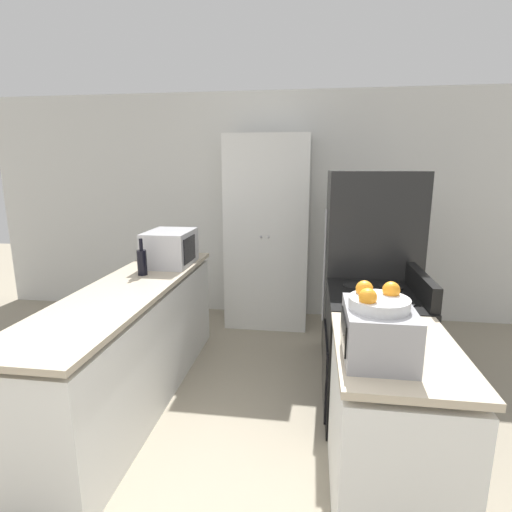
# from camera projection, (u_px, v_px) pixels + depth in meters

# --- Properties ---
(wall_back) EXTENTS (7.00, 0.06, 2.60)m
(wall_back) POSITION_uv_depth(u_px,v_px,m) (274.00, 207.00, 4.71)
(wall_back) COLOR silver
(wall_back) RESTS_ON ground_plane
(counter_left) EXTENTS (0.60, 2.44, 0.91)m
(counter_left) POSITION_uv_depth(u_px,v_px,m) (132.00, 346.00, 3.03)
(counter_left) COLOR silver
(counter_left) RESTS_ON ground_plane
(counter_right) EXTENTS (0.60, 0.89, 0.91)m
(counter_right) POSITION_uv_depth(u_px,v_px,m) (391.00, 432.00, 2.04)
(counter_right) COLOR silver
(counter_right) RESTS_ON ground_plane
(pantry_cabinet) EXTENTS (0.90, 0.59, 2.10)m
(pantry_cabinet) POSITION_uv_depth(u_px,v_px,m) (268.00, 233.00, 4.45)
(pantry_cabinet) COLOR silver
(pantry_cabinet) RESTS_ON ground_plane
(stove) EXTENTS (0.66, 0.73, 1.07)m
(stove) POSITION_uv_depth(u_px,v_px,m) (372.00, 354.00, 2.84)
(stove) COLOR black
(stove) RESTS_ON ground_plane
(refrigerator) EXTENTS (0.77, 0.75, 1.74)m
(refrigerator) POSITION_uv_depth(u_px,v_px,m) (368.00, 272.00, 3.50)
(refrigerator) COLOR black
(refrigerator) RESTS_ON ground_plane
(microwave) EXTENTS (0.38, 0.50, 0.30)m
(microwave) POSITION_uv_depth(u_px,v_px,m) (170.00, 248.00, 3.56)
(microwave) COLOR #B2B2B7
(microwave) RESTS_ON counter_left
(wine_bottle) EXTENTS (0.08, 0.08, 0.30)m
(wine_bottle) POSITION_uv_depth(u_px,v_px,m) (142.00, 262.00, 3.21)
(wine_bottle) COLOR black
(wine_bottle) RESTS_ON counter_left
(toaster_oven) EXTENTS (0.31, 0.40, 0.24)m
(toaster_oven) POSITION_uv_depth(u_px,v_px,m) (378.00, 332.00, 1.82)
(toaster_oven) COLOR #939399
(toaster_oven) RESTS_ON counter_right
(fruit_bowl) EXTENTS (0.27, 0.27, 0.11)m
(fruit_bowl) POSITION_uv_depth(u_px,v_px,m) (378.00, 300.00, 1.77)
(fruit_bowl) COLOR silver
(fruit_bowl) RESTS_ON toaster_oven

